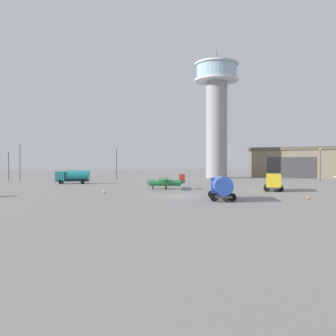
% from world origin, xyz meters
% --- Properties ---
extents(ground_plane, '(400.00, 400.00, 0.00)m').
position_xyz_m(ground_plane, '(0.00, 0.00, 0.00)').
color(ground_plane, gray).
extents(control_tower, '(13.08, 13.08, 38.40)m').
position_xyz_m(control_tower, '(12.85, 59.34, 21.56)').
color(control_tower, gray).
rests_on(control_tower, ground_plane).
extents(hangar, '(33.03, 30.82, 9.37)m').
position_xyz_m(hangar, '(40.09, 67.15, 4.70)').
color(hangar, '#7A6B56').
rests_on(hangar, ground_plane).
extents(airplane_green, '(7.05, 8.97, 2.65)m').
position_xyz_m(airplane_green, '(-1.95, 13.66, 1.24)').
color(airplane_green, '#287A42').
rests_on(airplane_green, ground_plane).
extents(truck_fuel_tanker_teal, '(7.20, 3.31, 2.91)m').
position_xyz_m(truck_fuel_tanker_teal, '(-22.39, 29.29, 1.65)').
color(truck_fuel_tanker_teal, '#38383D').
rests_on(truck_fuel_tanker_teal, ground_plane).
extents(truck_fuel_tanker_blue, '(3.30, 6.30, 2.97)m').
position_xyz_m(truck_fuel_tanker_blue, '(5.25, -4.78, 1.67)').
color(truck_fuel_tanker_blue, '#38383D').
rests_on(truck_fuel_tanker_blue, ground_plane).
extents(truck_box_yellow, '(4.09, 6.54, 2.77)m').
position_xyz_m(truck_box_yellow, '(15.85, 9.90, 1.60)').
color(truck_box_yellow, '#38383D').
rests_on(truck_box_yellow, ground_plane).
extents(light_post_west, '(0.44, 0.44, 9.78)m').
position_xyz_m(light_post_west, '(-39.53, 42.45, 5.75)').
color(light_post_west, '#38383D').
rests_on(light_post_west, ground_plane).
extents(light_post_east, '(0.44, 0.44, 8.18)m').
position_xyz_m(light_post_east, '(36.09, 40.08, 4.91)').
color(light_post_east, '#38383D').
rests_on(light_post_east, ground_plane).
extents(light_post_north, '(0.44, 0.44, 9.20)m').
position_xyz_m(light_post_north, '(-15.35, 46.20, 5.44)').
color(light_post_north, '#38383D').
rests_on(light_post_north, ground_plane).
extents(light_post_centre, '(0.44, 0.44, 7.71)m').
position_xyz_m(light_post_centre, '(-43.05, 43.76, 4.66)').
color(light_post_centre, '#38383D').
rests_on(light_post_centre, ground_plane).
extents(traffic_cone_near_left, '(0.36, 0.36, 0.61)m').
position_xyz_m(traffic_cone_near_left, '(-10.93, 4.05, 0.30)').
color(traffic_cone_near_left, black).
rests_on(traffic_cone_near_left, ground_plane).
extents(traffic_cone_near_right, '(0.36, 0.36, 0.61)m').
position_xyz_m(traffic_cone_near_right, '(16.20, -4.06, 0.30)').
color(traffic_cone_near_right, black).
rests_on(traffic_cone_near_right, ground_plane).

